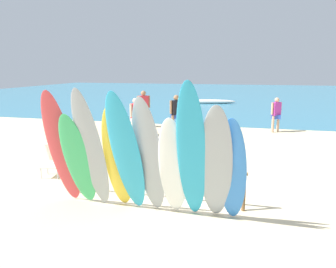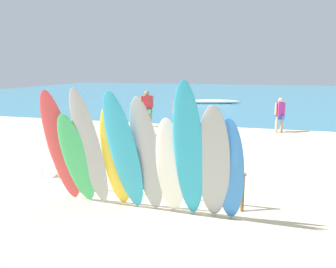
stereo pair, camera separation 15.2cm
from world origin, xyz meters
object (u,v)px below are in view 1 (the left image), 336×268
(beachgoer_strolling, at_px, (276,112))
(beachgoer_midbeach, at_px, (135,114))
(surfboard_blue_9, at_px, (232,171))
(surfboard_grey_8, at_px, (216,166))
(surfboard_green_1, at_px, (78,161))
(surfboard_rack, at_px, (153,173))
(surfboard_grey_2, at_px, (92,151))
(surfboard_teal_7, at_px, (192,155))
(beachgoer_near_rack, at_px, (176,111))
(surfboard_teal_4, at_px, (127,155))
(surfboard_grey_5, at_px, (149,158))
(distant_boat, at_px, (207,102))
(beach_chair_red, at_px, (55,159))
(surfboard_white_6, at_px, (173,168))
(beachgoer_by_water, at_px, (144,106))
(surfboard_yellow_3, at_px, (118,158))
(surfboard_red_0, at_px, (62,149))

(beachgoer_strolling, relative_size, beachgoer_midbeach, 0.97)
(beachgoer_midbeach, bearing_deg, surfboard_blue_9, 57.41)
(surfboard_grey_8, relative_size, beachgoer_midbeach, 1.53)
(surfboard_green_1, bearing_deg, surfboard_rack, 26.84)
(surfboard_grey_8, bearing_deg, surfboard_grey_2, 177.95)
(surfboard_grey_2, bearing_deg, surfboard_blue_9, 2.89)
(surfboard_green_1, xyz_separation_m, surfboard_teal_7, (2.22, -0.17, 0.31))
(surfboard_grey_8, bearing_deg, beachgoer_near_rack, 104.93)
(surfboard_teal_4, xyz_separation_m, beachgoer_near_rack, (-0.94, 8.00, -0.26))
(surfboard_grey_2, bearing_deg, beachgoer_strolling, 67.22)
(surfboard_grey_5, bearing_deg, beachgoer_strolling, 76.31)
(surfboard_rack, xyz_separation_m, surfboard_grey_5, (0.15, -0.73, 0.52))
(surfboard_blue_9, relative_size, beachgoer_strolling, 1.38)
(beachgoer_midbeach, xyz_separation_m, distant_boat, (1.19, 12.96, -0.73))
(surfboard_grey_2, bearing_deg, beachgoer_near_rack, 91.54)
(surfboard_teal_7, bearing_deg, surfboard_blue_9, 16.43)
(surfboard_grey_8, xyz_separation_m, beachgoer_midbeach, (-3.97, 6.94, -0.21))
(surfboard_grey_2, distance_m, surfboard_teal_4, 0.71)
(surfboard_grey_2, height_order, surfboard_grey_5, surfboard_grey_2)
(surfboard_teal_4, relative_size, surfboard_teal_7, 0.93)
(surfboard_grey_2, xyz_separation_m, surfboard_grey_5, (1.10, 0.05, -0.06))
(surfboard_teal_7, height_order, beachgoer_midbeach, surfboard_teal_7)
(beachgoer_midbeach, relative_size, beach_chair_red, 1.90)
(surfboard_teal_7, relative_size, beach_chair_red, 3.43)
(surfboard_white_6, distance_m, beachgoer_by_water, 9.56)
(surfboard_blue_9, bearing_deg, surfboard_grey_8, -153.53)
(surfboard_grey_2, distance_m, beachgoer_midbeach, 7.18)
(surfboard_blue_9, bearing_deg, surfboard_yellow_3, -176.53)
(surfboard_yellow_3, height_order, surfboard_grey_5, surfboard_grey_5)
(surfboard_blue_9, bearing_deg, beachgoer_midbeach, 126.12)
(beachgoer_near_rack, bearing_deg, surfboard_red_0, 40.12)
(surfboard_teal_4, bearing_deg, surfboard_grey_8, 5.95)
(surfboard_red_0, distance_m, surfboard_teal_7, 2.57)
(surfboard_red_0, height_order, beach_chair_red, surfboard_red_0)
(surfboard_blue_9, relative_size, distant_boat, 0.47)
(surfboard_blue_9, height_order, beachgoer_by_water, surfboard_blue_9)
(surfboard_red_0, bearing_deg, beachgoer_midbeach, 94.48)
(surfboard_teal_7, distance_m, beachgoer_by_water, 9.87)
(surfboard_green_1, relative_size, beachgoer_near_rack, 1.30)
(surfboard_white_6, relative_size, surfboard_teal_7, 0.75)
(surfboard_red_0, relative_size, surfboard_yellow_3, 1.12)
(surfboard_white_6, distance_m, beachgoer_near_rack, 8.05)
(beachgoer_strolling, bearing_deg, surfboard_teal_7, 36.28)
(surfboard_rack, height_order, surfboard_grey_5, surfboard_grey_5)
(surfboard_teal_4, bearing_deg, surfboard_teal_7, 1.40)
(surfboard_yellow_3, height_order, surfboard_blue_9, surfboard_yellow_3)
(surfboard_rack, height_order, beach_chair_red, beach_chair_red)
(surfboard_grey_2, bearing_deg, surfboard_rack, 39.57)
(surfboard_grey_8, bearing_deg, surfboard_white_6, 172.59)
(surfboard_grey_2, relative_size, surfboard_grey_5, 1.06)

